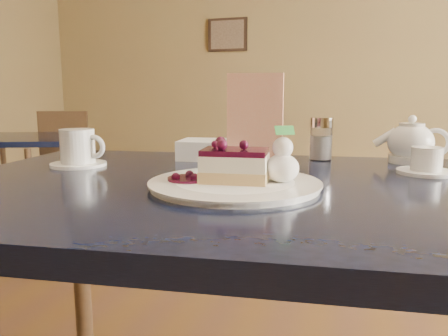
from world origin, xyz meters
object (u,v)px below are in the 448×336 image
(cheesecake_slice, at_px, (235,166))
(bg_table_far_left, at_px, (19,222))
(main_table, at_px, (239,221))
(coffee_set, at_px, (79,150))
(tea_set, at_px, (413,147))
(dessert_plate, at_px, (235,185))

(cheesecake_slice, distance_m, bg_table_far_left, 2.79)
(cheesecake_slice, bearing_deg, main_table, 90.00)
(coffee_set, distance_m, tea_set, 0.85)
(dessert_plate, xyz_separation_m, coffee_set, (-0.45, 0.13, 0.04))
(main_table, bearing_deg, bg_table_far_left, 135.72)
(coffee_set, bearing_deg, tea_set, 18.83)
(coffee_set, bearing_deg, dessert_plate, -16.22)
(main_table, xyz_separation_m, coffee_set, (-0.44, 0.08, 0.13))
(dessert_plate, distance_m, cheesecake_slice, 0.04)
(cheesecake_slice, relative_size, coffee_set, 0.93)
(coffee_set, bearing_deg, bg_table_far_left, 137.16)
(cheesecake_slice, height_order, coffee_set, coffee_set)
(main_table, height_order, tea_set, tea_set)
(tea_set, xyz_separation_m, bg_table_far_left, (-2.46, 1.26, -0.78))
(coffee_set, bearing_deg, cheesecake_slice, -16.22)
(tea_set, bearing_deg, coffee_set, -161.17)
(cheesecake_slice, height_order, bg_table_far_left, cheesecake_slice)
(main_table, distance_m, dessert_plate, 0.10)
(main_table, relative_size, bg_table_far_left, 0.83)
(cheesecake_slice, relative_size, bg_table_far_left, 0.08)
(cheesecake_slice, bearing_deg, dessert_plate, 173.29)
(tea_set, bearing_deg, dessert_plate, -131.55)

